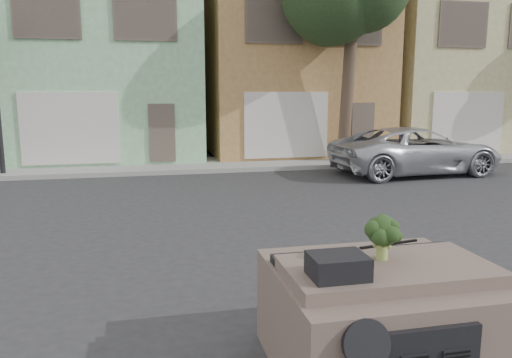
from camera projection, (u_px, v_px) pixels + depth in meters
name	position (u px, v px, depth m)	size (l,w,h in m)	color
ground_plane	(290.00, 265.00, 7.79)	(120.00, 120.00, 0.00)	#303033
sidewalk	(207.00, 165.00, 17.87)	(40.00, 3.00, 0.15)	gray
townhouse_mint	(107.00, 64.00, 20.31)	(7.20, 8.20, 7.55)	#95CE99
townhouse_tan	(284.00, 66.00, 21.93)	(7.20, 8.20, 7.55)	#B0834C
townhouse_beige	(437.00, 67.00, 23.54)	(7.20, 8.20, 7.55)	#C3BB83
silver_pickup	(415.00, 174.00, 16.31)	(2.54, 5.51, 1.53)	silver
tree_near	(348.00, 46.00, 17.54)	(4.40, 4.00, 8.50)	#23381C
car_dashboard	(379.00, 314.00, 4.81)	(2.00, 1.80, 1.12)	brown
instrument_hump	(338.00, 266.00, 4.24)	(0.48, 0.38, 0.20)	black
wiper_arm	(389.00, 244.00, 5.14)	(0.70, 0.03, 0.02)	black
broccoli	(383.00, 237.00, 4.67)	(0.35, 0.35, 0.43)	#1C3013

